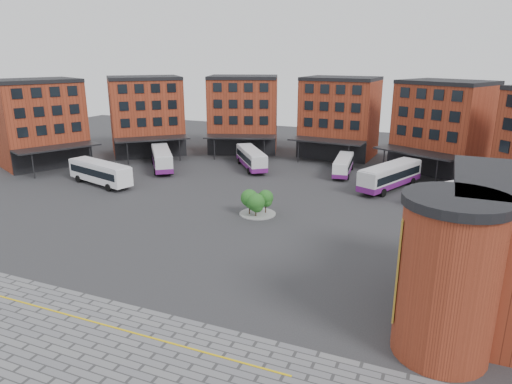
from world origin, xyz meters
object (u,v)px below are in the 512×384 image
at_px(bus_e, 390,176).
at_px(blue_car, 445,327).
at_px(bus_a, 100,172).
at_px(bus_c, 251,158).
at_px(tree_island, 256,201).
at_px(bus_b, 162,158).
at_px(bus_f, 453,193).
at_px(bus_d, 343,165).

xyz_separation_m(bus_e, blue_car, (8.03, -35.36, -1.20)).
bearing_deg(bus_a, bus_c, -27.06).
xyz_separation_m(tree_island, bus_b, (-23.53, 15.19, 0.08)).
height_order(bus_a, bus_b, bus_b).
relative_size(bus_e, bus_f, 1.38).
height_order(tree_island, bus_b, bus_b).
bearing_deg(bus_b, blue_car, -73.93).
distance_m(tree_island, bus_e, 22.19).
bearing_deg(bus_c, blue_car, -88.30).
xyz_separation_m(tree_island, bus_c, (-9.89, 21.41, 0.01)).
height_order(bus_b, bus_f, bus_b).
xyz_separation_m(bus_c, blue_car, (31.16, -38.98, -1.04)).
bearing_deg(bus_a, blue_car, -98.15).
height_order(bus_b, bus_d, bus_b).
height_order(bus_b, bus_e, bus_e).
bearing_deg(bus_e, blue_car, -54.01).
bearing_deg(bus_a, tree_island, -81.90).
height_order(bus_a, bus_d, bus_a).
relative_size(bus_a, bus_e, 0.96).
bearing_deg(bus_e, bus_c, -165.68).
distance_m(bus_a, bus_b, 12.02).
bearing_deg(tree_island, bus_b, 147.16).
relative_size(bus_a, bus_d, 1.20).
xyz_separation_m(bus_f, blue_car, (-0.36, -31.12, -0.83)).
bearing_deg(bus_c, bus_d, -29.18).
relative_size(bus_b, bus_d, 1.09).
height_order(tree_island, bus_e, bus_e).
relative_size(bus_b, bus_f, 1.21).
bearing_deg(blue_car, bus_d, 59.63).
relative_size(bus_e, blue_car, 2.89).
bearing_deg(blue_car, bus_a, 104.51).
bearing_deg(bus_a, bus_f, -62.52).
relative_size(bus_d, blue_car, 2.32).
relative_size(tree_island, bus_b, 0.39).
distance_m(bus_b, bus_d, 30.00).
relative_size(tree_island, bus_a, 0.36).
xyz_separation_m(tree_island, bus_f, (21.63, 13.55, -0.20)).
height_order(tree_island, bus_a, bus_a).
bearing_deg(blue_car, tree_island, 88.81).
relative_size(bus_c, bus_e, 0.85).
relative_size(bus_b, blue_car, 2.53).
bearing_deg(bus_e, bus_d, 167.62).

